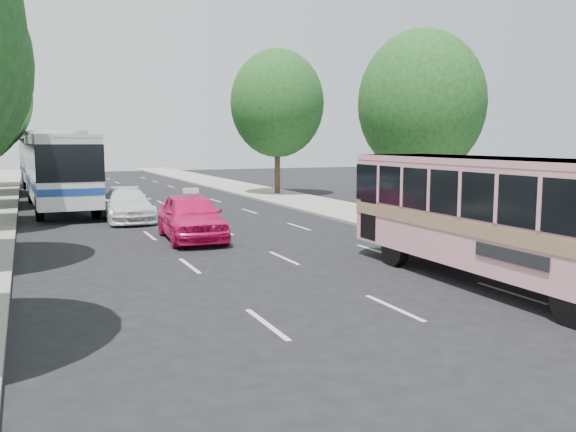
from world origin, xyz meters
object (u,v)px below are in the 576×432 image
tour_coach_front (58,165)px  pink_bus (500,207)px  white_pickup (127,205)px  tour_coach_rear (50,156)px  pink_taxi (191,217)px

tour_coach_front → pink_bus: bearing=-69.2°
pink_bus → tour_coach_front: bearing=113.0°
white_pickup → tour_coach_rear: 17.05m
pink_taxi → tour_coach_rear: bearing=103.1°
tour_coach_rear → white_pickup: bearing=-85.2°
tour_coach_front → tour_coach_rear: size_ratio=0.92×
pink_bus → tour_coach_front: tour_coach_front is taller
pink_taxi → tour_coach_rear: size_ratio=0.35×
white_pickup → tour_coach_front: tour_coach_front is taller
tour_coach_front → tour_coach_rear: bearing=88.3°
pink_bus → pink_taxi: pink_bus is taller
pink_taxi → white_pickup: pink_taxi is taller
pink_bus → pink_taxi: 11.05m
pink_taxi → tour_coach_front: tour_coach_front is taller
pink_bus → tour_coach_rear: bearing=105.9°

